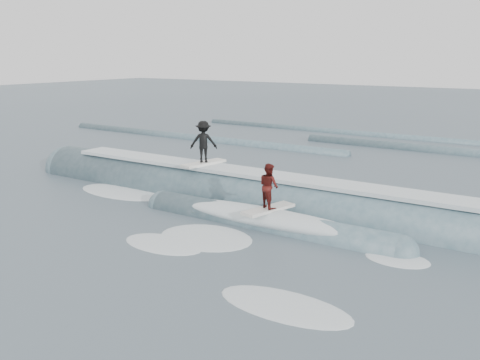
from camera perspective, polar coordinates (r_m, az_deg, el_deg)
The scene contains 6 objects.
ground at distance 18.11m, azimuth -3.59°, elevation -4.64°, with size 160.00×160.00×0.00m, color #3D4D5A.
breaking_wave at distance 20.13m, azimuth 1.68°, elevation -2.65°, with size 23.73×3.94×2.32m.
surfer_black at distance 21.40m, azimuth -3.91°, elevation 3.89°, with size 1.24×2.07×1.76m.
surfer_red at distance 17.40m, azimuth 3.09°, elevation -1.01°, with size 1.03×2.07×1.58m.
whitewater at distance 17.73m, azimuth -5.28°, elevation -5.06°, with size 14.62×7.39×0.10m.
far_swells at distance 34.34m, azimuth 11.12°, elevation 3.74°, with size 39.68×8.65×0.80m.
Camera 1 is at (10.43, -13.71, 5.58)m, focal length 40.00 mm.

